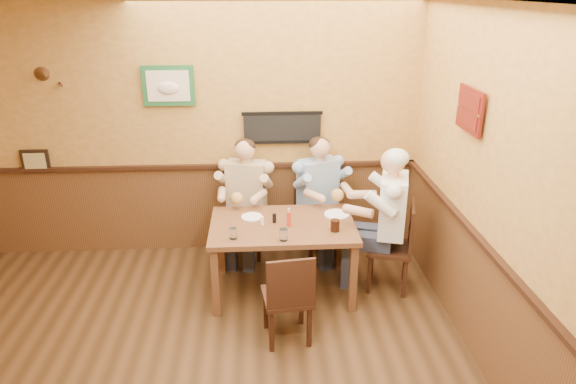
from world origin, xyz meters
The scene contains 17 objects.
room centered at (0.14, 0.17, 1.69)m, with size 5.02×5.03×2.81m.
dining_table centered at (0.94, 1.50, 0.66)m, with size 1.40×0.90×0.75m.
chair_back_left centered at (0.58, 2.29, 0.43)m, with size 0.40×0.40×0.87m, color #341C10, non-canonical shape.
chair_back_right centered at (1.38, 2.28, 0.44)m, with size 0.40×0.40×0.87m, color #341C10, non-canonical shape.
chair_right_end centered at (2.02, 1.51, 0.47)m, with size 0.43×0.43×0.93m, color #341C10, non-canonical shape.
chair_near_side centered at (0.94, 0.75, 0.44)m, with size 0.40×0.40×0.87m, color #341C10, non-canonical shape.
diner_tan_shirt centered at (0.58, 2.29, 0.62)m, with size 0.57×0.57×1.24m, color beige, non-canonical shape.
diner_blue_polo centered at (1.38, 2.28, 0.62)m, with size 0.58×0.58×1.25m, color #8AA8CF, non-canonical shape.
diner_white_elder centered at (2.02, 1.51, 0.66)m, with size 0.61×0.61×1.33m, color white, non-canonical shape.
water_glass_left centered at (0.48, 1.21, 0.80)m, with size 0.07×0.07×0.11m, color silver.
water_glass_mid centered at (0.93, 1.15, 0.81)m, with size 0.07×0.07×0.11m, color white.
cola_tumbler centered at (1.43, 1.31, 0.81)m, with size 0.09×0.09×0.11m, color black.
hot_sauce_bottle centered at (1.00, 1.45, 0.83)m, with size 0.04×0.04×0.16m, color red.
salt_shaker centered at (0.74, 1.49, 0.79)m, with size 0.03×0.03×0.08m, color white.
pepper_shaker centered at (0.86, 1.53, 0.80)m, with size 0.04×0.04×0.09m, color black.
plate_far_left centered at (0.64, 1.66, 0.76)m, with size 0.21×0.21×0.01m, color white.
plate_far_right centered at (1.49, 1.66, 0.76)m, with size 0.25×0.25×0.02m, color white.
Camera 1 is at (0.72, -2.99, 2.90)m, focal length 32.00 mm.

